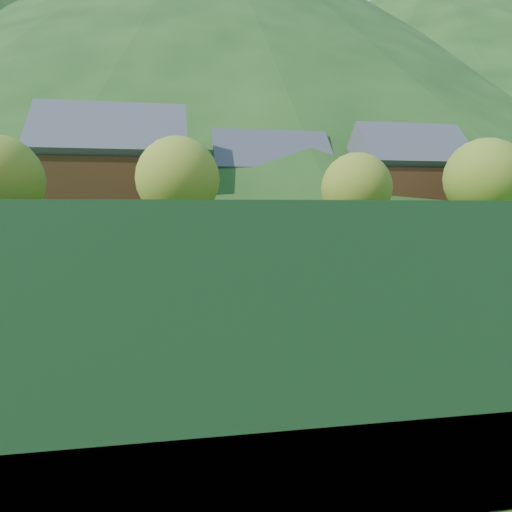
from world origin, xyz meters
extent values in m
plane|color=#2A5119|center=(0.00, 0.00, 0.00)|extent=(400.00, 400.00, 0.00)
cube|color=#CB5821|center=(0.00, 0.00, 0.01)|extent=(40.00, 24.00, 0.02)
cone|color=#173412|center=(10.00, 160.00, 55.00)|extent=(280.00, 280.00, 110.00)
cone|color=#183512|center=(90.00, 150.00, 47.50)|extent=(260.00, 260.00, 95.00)
imported|color=#18529E|center=(-2.43, -3.60, 0.83)|extent=(0.63, 0.45, 1.61)
imported|color=#FF5C16|center=(2.86, 3.12, 0.75)|extent=(0.80, 0.67, 1.47)
imported|color=#DF4C13|center=(4.10, 2.02, 0.78)|extent=(0.95, 0.57, 1.51)
imported|color=#CF5112|center=(7.76, 3.09, 0.81)|extent=(0.91, 0.76, 1.59)
imported|color=#D35E12|center=(6.34, 2.24, 0.84)|extent=(1.15, 0.79, 1.64)
sphere|color=#E1F729|center=(-7.58, -1.33, 0.05)|extent=(0.07, 0.07, 0.07)
sphere|color=#E1F729|center=(-1.78, -8.81, 0.05)|extent=(0.07, 0.07, 0.07)
sphere|color=#E1F729|center=(-6.13, -7.02, 0.05)|extent=(0.07, 0.07, 0.07)
sphere|color=#E1F729|center=(-0.59, -9.19, 0.05)|extent=(0.07, 0.07, 0.07)
sphere|color=#E1F729|center=(-5.31, -3.74, 0.05)|extent=(0.07, 0.07, 0.07)
sphere|color=#E1F729|center=(4.91, -4.46, 0.05)|extent=(0.07, 0.07, 0.07)
sphere|color=#E1F729|center=(-0.23, -5.84, 0.05)|extent=(0.07, 0.07, 0.07)
sphere|color=#E1F729|center=(-3.60, -6.12, 0.05)|extent=(0.07, 0.07, 0.07)
sphere|color=#E1F729|center=(-3.35, -7.58, 0.05)|extent=(0.07, 0.07, 0.07)
sphere|color=#E1F729|center=(-5.93, -1.72, 0.05)|extent=(0.07, 0.07, 0.07)
sphere|color=#E1F729|center=(3.03, -1.31, 0.05)|extent=(0.07, 0.07, 0.07)
sphere|color=#E1F729|center=(4.04, -2.29, 0.05)|extent=(0.07, 0.07, 0.07)
sphere|color=#E1F729|center=(-7.18, -5.40, 0.05)|extent=(0.07, 0.07, 0.07)
sphere|color=#E1F729|center=(-7.27, -2.09, 0.05)|extent=(0.07, 0.07, 0.07)
sphere|color=#E1F729|center=(3.42, -2.48, 0.05)|extent=(0.07, 0.07, 0.07)
cube|color=silver|center=(0.00, -5.49, 0.02)|extent=(23.77, 0.06, 0.00)
cube|color=white|center=(0.00, 5.49, 0.02)|extent=(23.77, 0.06, 0.00)
cube|color=white|center=(0.00, -4.12, 0.02)|extent=(23.77, 0.06, 0.00)
cube|color=silver|center=(0.00, 4.12, 0.02)|extent=(23.77, 0.06, 0.00)
cube|color=white|center=(-6.40, 0.00, 0.02)|extent=(0.06, 8.23, 0.00)
cube|color=white|center=(6.40, 0.00, 0.02)|extent=(0.06, 8.23, 0.00)
cube|color=white|center=(0.00, 0.00, 0.02)|extent=(12.80, 0.06, 0.00)
cube|color=silver|center=(0.00, 0.00, 0.02)|extent=(0.06, 10.97, 0.00)
cube|color=black|center=(0.00, 0.00, 0.47)|extent=(0.03, 11.97, 0.90)
cube|color=white|center=(0.00, 0.00, 0.94)|extent=(0.05, 11.97, 0.06)
cylinder|color=black|center=(0.00, -5.99, 0.57)|extent=(0.10, 0.10, 1.10)
cylinder|color=black|center=(0.00, 5.99, 0.57)|extent=(0.10, 0.10, 1.10)
cube|color=black|center=(0.00, 12.00, 1.52)|extent=(40.00, 0.05, 3.00)
cube|color=#185527|center=(0.00, 12.00, 0.52)|extent=(40.40, 0.05, 1.00)
cylinder|color=black|center=(-5.33, -5.16, 0.30)|extent=(0.02, 0.02, 0.55)
cylinder|color=black|center=(-4.78, -5.16, 0.30)|extent=(0.02, 0.02, 0.55)
cylinder|color=black|center=(-5.33, -4.61, 0.30)|extent=(0.02, 0.02, 0.55)
cylinder|color=black|center=(-4.78, -4.61, 0.30)|extent=(0.02, 0.02, 0.55)
cube|color=black|center=(-5.06, -4.89, 0.57)|extent=(0.55, 0.55, 0.02)
cube|color=black|center=(-5.06, -5.16, 0.80)|extent=(0.55, 0.02, 0.45)
cube|color=black|center=(-5.06, -4.61, 0.80)|extent=(0.55, 0.02, 0.45)
cube|color=black|center=(-5.33, -4.89, 0.80)|extent=(0.02, 0.55, 0.45)
cube|color=black|center=(-4.78, -4.89, 0.80)|extent=(0.02, 0.55, 0.45)
sphere|color=#CCE526|center=(-5.26, -5.09, 0.99)|extent=(0.07, 0.07, 0.07)
sphere|color=#CCE526|center=(-5.26, -4.95, 0.99)|extent=(0.07, 0.07, 0.07)
sphere|color=#CCE526|center=(-5.26, -4.82, 0.99)|extent=(0.07, 0.07, 0.07)
sphere|color=#CCE526|center=(-5.26, -4.68, 0.99)|extent=(0.07, 0.07, 0.07)
sphere|color=#CCE526|center=(-5.12, -5.09, 0.99)|extent=(0.07, 0.07, 0.07)
sphere|color=#CCE526|center=(-5.12, -4.95, 0.99)|extent=(0.07, 0.07, 0.07)
sphere|color=#CCE526|center=(-5.12, -4.82, 0.99)|extent=(0.07, 0.07, 0.07)
sphere|color=#CCE526|center=(-5.12, -4.68, 0.99)|extent=(0.07, 0.07, 0.07)
sphere|color=#CCE526|center=(-4.99, -5.09, 0.99)|extent=(0.07, 0.07, 0.07)
sphere|color=#CCE526|center=(-4.99, -4.95, 0.99)|extent=(0.07, 0.07, 0.07)
sphere|color=#CCE526|center=(-4.99, -4.82, 0.99)|extent=(0.07, 0.07, 0.07)
sphere|color=#CCE526|center=(-4.99, -4.68, 0.99)|extent=(0.07, 0.07, 0.07)
sphere|color=#CCE526|center=(-4.85, -5.09, 0.99)|extent=(0.07, 0.07, 0.07)
sphere|color=#CCE526|center=(-4.85, -4.95, 0.99)|extent=(0.07, 0.07, 0.07)
sphere|color=#CCE526|center=(-4.85, -4.82, 0.99)|extent=(0.07, 0.07, 0.07)
sphere|color=#CCE526|center=(-4.85, -4.68, 0.99)|extent=(0.07, 0.07, 0.07)
cube|color=beige|center=(-10.00, 30.00, 1.44)|extent=(12.00, 9.00, 2.88)
cube|color=#341E0E|center=(-10.00, 30.00, 5.12)|extent=(12.24, 9.18, 4.48)
cube|color=#42434A|center=(-10.00, 30.00, 7.96)|extent=(13.80, 9.93, 9.93)
cube|color=beige|center=(6.00, 34.00, 1.26)|extent=(11.00, 8.00, 2.52)
cube|color=#391C0F|center=(6.00, 34.00, 4.48)|extent=(11.22, 8.16, 3.92)
cube|color=#3D3C44|center=(6.00, 34.00, 7.04)|extent=(12.65, 8.82, 8.82)
cube|color=beige|center=(20.00, 30.00, 1.35)|extent=(10.00, 8.00, 2.70)
cube|color=#3C1F10|center=(20.00, 30.00, 4.80)|extent=(10.20, 8.16, 4.20)
cube|color=#414149|center=(20.00, 30.00, 7.50)|extent=(11.50, 8.82, 8.82)
cylinder|color=#3D2518|center=(-16.00, 18.00, 1.35)|extent=(0.36, 0.36, 2.70)
cylinder|color=#3C2718|center=(-4.00, 20.00, 1.44)|extent=(0.36, 0.36, 2.88)
sphere|color=#56761F|center=(-4.00, 20.00, 5.20)|extent=(6.40, 6.40, 6.40)
cylinder|color=#3D2518|center=(10.00, 19.00, 1.26)|extent=(0.36, 0.36, 2.52)
sphere|color=#51711E|center=(10.00, 19.00, 4.55)|extent=(5.60, 5.60, 5.60)
cylinder|color=#3E2819|center=(22.00, 20.00, 1.53)|extent=(0.36, 0.36, 3.06)
sphere|color=#476E1D|center=(22.00, 20.00, 5.53)|extent=(6.80, 6.80, 6.80)
camera|label=1|loc=(-4.13, -15.71, 2.95)|focal=32.00mm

